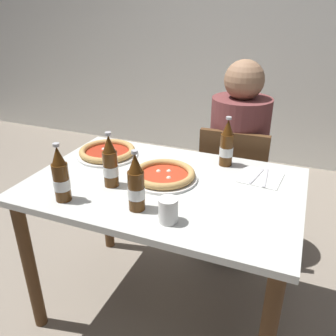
{
  "coord_description": "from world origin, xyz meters",
  "views": [
    {
      "loc": [
        0.53,
        -1.26,
        1.47
      ],
      "look_at": [
        0.0,
        0.05,
        0.8
      ],
      "focal_mm": 37.02,
      "sensor_mm": 36.0,
      "label": 1
    }
  ],
  "objects": [
    {
      "name": "dining_table_main",
      "position": [
        0.0,
        0.0,
        0.64
      ],
      "size": [
        1.2,
        0.8,
        0.75
      ],
      "color": "silver",
      "rests_on": "ground_plane"
    },
    {
      "name": "chair_behind_table",
      "position": [
        0.2,
        0.61,
        0.48
      ],
      "size": [
        0.41,
        0.41,
        0.85
      ],
      "rotation": [
        0.0,
        0.0,
        3.16
      ],
      "color": "brown",
      "rests_on": "ground_plane"
    },
    {
      "name": "beer_bottle_left",
      "position": [
        -0.2,
        -0.11,
        0.85
      ],
      "size": [
        0.07,
        0.07,
        0.25
      ],
      "color": "#512D0F",
      "rests_on": "dining_table_main"
    },
    {
      "name": "ground_plane",
      "position": [
        0.0,
        0.0,
        0.0
      ],
      "size": [
        8.0,
        8.0,
        0.0
      ],
      "primitive_type": "plane",
      "color": "gray"
    },
    {
      "name": "napkin_with_cutlery",
      "position": [
        0.4,
        0.21,
        0.75
      ],
      "size": [
        0.2,
        0.2,
        0.01
      ],
      "color": "white",
      "rests_on": "dining_table_main"
    },
    {
      "name": "beer_bottle_center",
      "position": [
        0.21,
        0.29,
        0.85
      ],
      "size": [
        0.07,
        0.07,
        0.25
      ],
      "color": "#512D0F",
      "rests_on": "dining_table_main"
    },
    {
      "name": "pizza_margherita_near",
      "position": [
        -0.39,
        0.17,
        0.77
      ],
      "size": [
        0.32,
        0.32,
        0.04
      ],
      "color": "white",
      "rests_on": "dining_table_main"
    },
    {
      "name": "diner_seated",
      "position": [
        0.2,
        0.66,
        0.58
      ],
      "size": [
        0.34,
        0.34,
        1.21
      ],
      "color": "#2D3342",
      "rests_on": "ground_plane"
    },
    {
      "name": "back_wall_tiled",
      "position": [
        0.0,
        2.2,
        1.3
      ],
      "size": [
        7.0,
        0.1,
        2.6
      ],
      "primitive_type": "cube",
      "color": "white",
      "rests_on": "ground_plane"
    },
    {
      "name": "pizza_marinara_far",
      "position": [
        -0.01,
        0.03,
        0.77
      ],
      "size": [
        0.31,
        0.31,
        0.04
      ],
      "color": "white",
      "rests_on": "dining_table_main"
    },
    {
      "name": "beer_bottle_right",
      "position": [
        -0.32,
        -0.29,
        0.85
      ],
      "size": [
        0.07,
        0.07,
        0.25
      ],
      "color": "#512D0F",
      "rests_on": "dining_table_main"
    },
    {
      "name": "paper_cup",
      "position": [
        0.13,
        -0.28,
        0.8
      ],
      "size": [
        0.07,
        0.07,
        0.09
      ],
      "primitive_type": "cylinder",
      "color": "white",
      "rests_on": "dining_table_main"
    },
    {
      "name": "beer_bottle_extra",
      "position": [
        -0.01,
        -0.24,
        0.85
      ],
      "size": [
        0.07,
        0.07,
        0.25
      ],
      "color": "#512D0F",
      "rests_on": "dining_table_main"
    }
  ]
}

